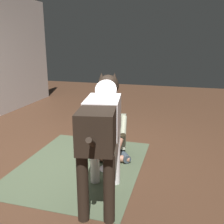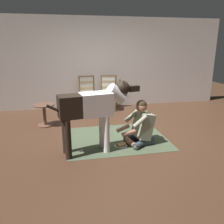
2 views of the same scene
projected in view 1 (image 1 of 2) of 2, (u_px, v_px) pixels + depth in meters
The scene contains 5 objects.
ground_plane at pixel (73, 160), 3.64m from camera, with size 12.91×12.91×0.00m, color #442B1D.
area_rug at pixel (81, 165), 3.49m from camera, with size 1.97×1.58×0.01m, color #434F39.
person_sitting_on_floor at pixel (111, 133), 3.69m from camera, with size 0.71×0.57×0.85m.
large_dog at pixel (102, 122), 2.67m from camera, with size 1.60×0.48×1.25m.
hot_dog_on_plate at pixel (108, 167), 3.39m from camera, with size 0.23×0.23×0.06m.
Camera 1 is at (-3.06, -1.42, 1.63)m, focal length 41.86 mm.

